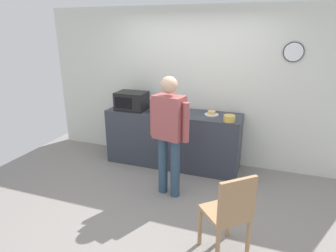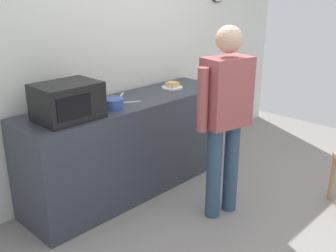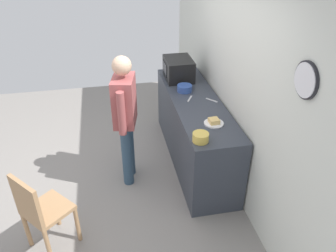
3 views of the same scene
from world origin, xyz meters
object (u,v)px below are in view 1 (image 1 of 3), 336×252
Objects in this scene: microwave at (132,101)px; sandwich_plate at (212,114)px; fork_utensil at (170,113)px; cereal_bowl at (156,109)px; wooden_chair at (229,212)px; salad_bowl at (229,118)px; spoon_utensil at (180,109)px; person_standing at (169,129)px.

microwave is 1.36m from sandwich_plate.
sandwich_plate reaches higher than fork_utensil.
cereal_bowl is 2.36m from wooden_chair.
microwave reaches higher than salad_bowl.
salad_bowl is at bearing -4.62° from microwave.
salad_bowl is 1.02× the size of spoon_utensil.
salad_bowl is at bearing -38.29° from sandwich_plate.
sandwich_plate is 1.04m from person_standing.
salad_bowl reaches higher than sandwich_plate.
sandwich_plate is 1.12× the size of cereal_bowl.
person_standing reaches higher than salad_bowl.
sandwich_plate is 0.24× the size of wooden_chair.
wooden_chair is (1.15, -2.06, -0.41)m from spoon_utensil.
cereal_bowl is 0.21× the size of wooden_chair.
sandwich_plate reaches higher than wooden_chair.
spoon_utensil is (-0.57, 0.16, -0.02)m from sandwich_plate.
cereal_bowl is at bearing 129.92° from wooden_chair.
spoon_utensil is at bearing 39.71° from cereal_bowl.
cereal_bowl is 1.00m from person_standing.
microwave is 2.89× the size of salad_bowl.
fork_utensil and spoon_utensil have the same top height.
fork_utensil is at bearing -170.48° from sandwich_plate.
salad_bowl is (0.31, -0.25, 0.03)m from sandwich_plate.
wooden_chair is at bearing -44.16° from person_standing.
salad_bowl reaches higher than wooden_chair.
microwave reaches higher than spoon_utensil.
person_standing is (0.97, -0.86, -0.10)m from microwave.
sandwich_plate is 0.91m from cereal_bowl.
sandwich_plate is at bearing -15.28° from spoon_utensil.
person_standing reaches higher than sandwich_plate.
sandwich_plate is 1.32× the size of spoon_utensil.
fork_utensil is 0.10× the size of person_standing.
cereal_bowl is (0.44, -0.01, -0.11)m from microwave.
cereal_bowl is at bearing -1.67° from microwave.
spoon_utensil is at bearing 164.72° from sandwich_plate.
salad_bowl reaches higher than cereal_bowl.
microwave is 1.30m from person_standing.
microwave reaches higher than sandwich_plate.
person_standing is at bearing -57.99° from cereal_bowl.
sandwich_plate is at bearing 68.85° from person_standing.
spoon_utensil is 1.14m from person_standing.
microwave reaches higher than wooden_chair.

